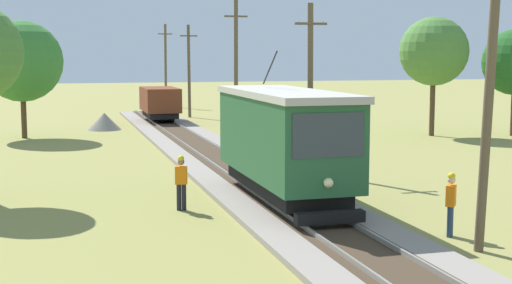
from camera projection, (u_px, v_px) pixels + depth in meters
name	position (u px, v px, depth m)	size (l,w,h in m)	color
red_tram	(284.00, 140.00, 23.48)	(2.60, 8.54, 4.79)	#235633
freight_car	(160.00, 102.00, 51.81)	(2.40, 5.20, 2.31)	brown
utility_pole_near_tram	(490.00, 83.00, 17.43)	(1.40, 0.64, 8.36)	brown
utility_pole_mid	(310.00, 87.00, 29.79)	(1.40, 0.39, 7.12)	brown
utility_pole_far	(236.00, 68.00, 42.05)	(1.40, 0.31, 8.22)	brown
utility_pole_distant	(189.00, 70.00, 57.05)	(1.40, 0.50, 7.39)	brown
utility_pole_horizon	(166.00, 64.00, 69.22)	(1.40, 0.49, 7.98)	brown
gravel_pile	(104.00, 121.00, 47.56)	(2.25, 2.25, 1.15)	gray
track_worker	(451.00, 201.00, 19.48)	(0.42, 0.45, 1.78)	navy
second_worker	(181.00, 180.00, 22.79)	(0.43, 0.33, 1.78)	black
tree_right_near	(22.00, 61.00, 42.40)	(4.85, 4.85, 7.04)	#4C3823
tree_horizon	(434.00, 52.00, 43.60)	(4.22, 4.22, 7.32)	#4C3823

